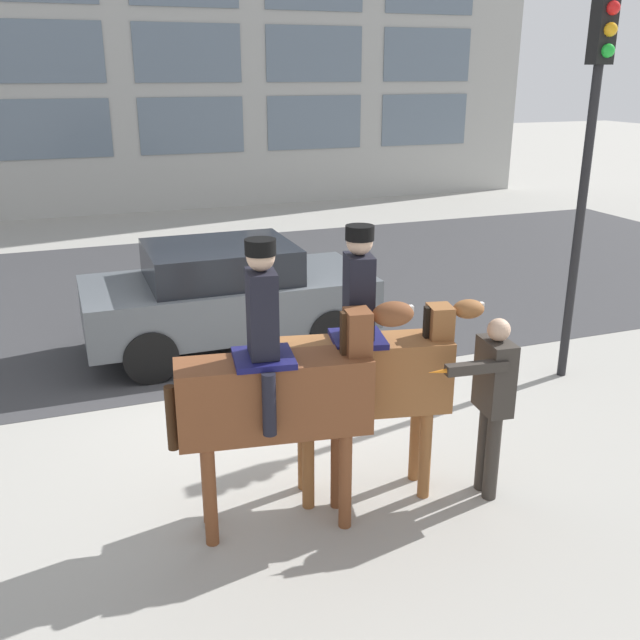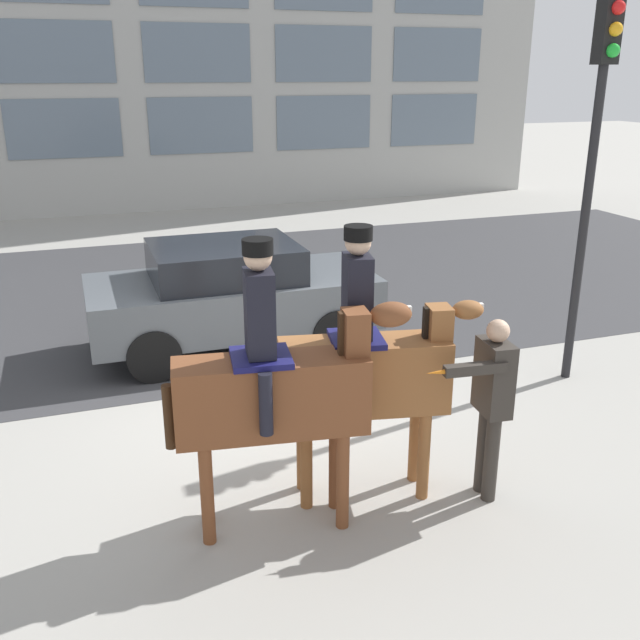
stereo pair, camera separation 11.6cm
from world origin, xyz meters
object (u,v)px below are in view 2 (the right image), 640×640
at_px(mounted_horse_lead, 276,387).
at_px(pedestrian_bystander, 491,396).
at_px(mounted_horse_companion, 367,367).
at_px(street_car_near_lane, 231,294).
at_px(traffic_light, 595,138).

xyz_separation_m(mounted_horse_lead, pedestrian_bystander, (1.90, -0.21, -0.28)).
bearing_deg(mounted_horse_companion, mounted_horse_lead, -155.91).
bearing_deg(pedestrian_bystander, mounted_horse_lead, -0.21).
bearing_deg(pedestrian_bystander, mounted_horse_companion, -15.76).
bearing_deg(pedestrian_bystander, street_car_near_lane, -67.01).
bearing_deg(traffic_light, mounted_horse_lead, -157.67).
relative_size(mounted_horse_lead, mounted_horse_companion, 1.00).
height_order(mounted_horse_lead, street_car_near_lane, mounted_horse_lead).
bearing_deg(mounted_horse_lead, traffic_light, 30.60).
distance_m(mounted_horse_lead, mounted_horse_companion, 0.91).
height_order(pedestrian_bystander, street_car_near_lane, pedestrian_bystander).
height_order(mounted_horse_lead, pedestrian_bystander, mounted_horse_lead).
xyz_separation_m(mounted_horse_companion, pedestrian_bystander, (1.02, -0.41, -0.25)).
height_order(mounted_horse_companion, traffic_light, traffic_light).
relative_size(pedestrian_bystander, street_car_near_lane, 0.44).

